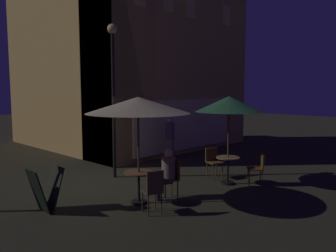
{
  "coord_description": "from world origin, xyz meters",
  "views": [
    {
      "loc": [
        -5.47,
        -7.98,
        2.71
      ],
      "look_at": [
        2.69,
        -0.15,
        1.49
      ],
      "focal_mm": 36.05,
      "sensor_mm": 36.0,
      "label": 1
    }
  ],
  "objects_px": {
    "patio_umbrella_1": "(229,104)",
    "cafe_chair_3": "(213,160)",
    "cafe_table_1": "(228,165)",
    "patron_seated_0": "(167,171)",
    "cafe_chair_1": "(154,188)",
    "cafe_chair_2": "(259,166)",
    "patron_standing_1": "(170,139)",
    "patio_umbrella_0": "(138,106)",
    "menu_sandwich_board": "(46,190)",
    "street_lamp_near_corner": "(113,78)",
    "cafe_table_0": "(139,181)",
    "cafe_chair_0": "(172,175)"
  },
  "relations": [
    {
      "from": "patio_umbrella_1",
      "to": "cafe_chair_0",
      "type": "distance_m",
      "value": 2.68
    },
    {
      "from": "street_lamp_near_corner",
      "to": "cafe_table_0",
      "type": "height_order",
      "value": "street_lamp_near_corner"
    },
    {
      "from": "cafe_table_1",
      "to": "cafe_table_0",
      "type": "bearing_deg",
      "value": 168.46
    },
    {
      "from": "menu_sandwich_board",
      "to": "cafe_chair_0",
      "type": "relative_size",
      "value": 0.97
    },
    {
      "from": "cafe_table_1",
      "to": "patron_seated_0",
      "type": "bearing_deg",
      "value": 171.62
    },
    {
      "from": "street_lamp_near_corner",
      "to": "patio_umbrella_0",
      "type": "distance_m",
      "value": 2.71
    },
    {
      "from": "cafe_table_0",
      "to": "cafe_chair_3",
      "type": "relative_size",
      "value": 0.85
    },
    {
      "from": "menu_sandwich_board",
      "to": "cafe_chair_1",
      "type": "distance_m",
      "value": 2.42
    },
    {
      "from": "patio_umbrella_1",
      "to": "cafe_chair_2",
      "type": "height_order",
      "value": "patio_umbrella_1"
    },
    {
      "from": "street_lamp_near_corner",
      "to": "cafe_chair_2",
      "type": "distance_m",
      "value": 5.0
    },
    {
      "from": "patron_standing_1",
      "to": "cafe_chair_3",
      "type": "bearing_deg",
      "value": -113.51
    },
    {
      "from": "cafe_chair_2",
      "to": "patron_standing_1",
      "type": "distance_m",
      "value": 4.02
    },
    {
      "from": "cafe_table_1",
      "to": "patron_seated_0",
      "type": "height_order",
      "value": "patron_seated_0"
    },
    {
      "from": "menu_sandwich_board",
      "to": "cafe_table_1",
      "type": "height_order",
      "value": "menu_sandwich_board"
    },
    {
      "from": "cafe_table_1",
      "to": "patron_standing_1",
      "type": "bearing_deg",
      "value": 72.51
    },
    {
      "from": "cafe_table_1",
      "to": "cafe_chair_1",
      "type": "distance_m",
      "value": 3.14
    },
    {
      "from": "cafe_chair_1",
      "to": "patron_seated_0",
      "type": "xyz_separation_m",
      "value": [
        0.94,
        0.51,
        0.12
      ]
    },
    {
      "from": "patio_umbrella_0",
      "to": "cafe_chair_3",
      "type": "distance_m",
      "value": 3.63
    },
    {
      "from": "patio_umbrella_1",
      "to": "cafe_chair_3",
      "type": "bearing_deg",
      "value": 68.62
    },
    {
      "from": "cafe_table_0",
      "to": "cafe_chair_0",
      "type": "distance_m",
      "value": 0.88
    },
    {
      "from": "menu_sandwich_board",
      "to": "patron_seated_0",
      "type": "distance_m",
      "value": 2.83
    },
    {
      "from": "patron_seated_0",
      "to": "patron_standing_1",
      "type": "height_order",
      "value": "patron_standing_1"
    },
    {
      "from": "street_lamp_near_corner",
      "to": "cafe_table_0",
      "type": "bearing_deg",
      "value": -114.58
    },
    {
      "from": "patio_umbrella_0",
      "to": "cafe_chair_1",
      "type": "bearing_deg",
      "value": -108.04
    },
    {
      "from": "patio_umbrella_0",
      "to": "patron_seated_0",
      "type": "bearing_deg",
      "value": -21.12
    },
    {
      "from": "cafe_table_0",
      "to": "cafe_chair_3",
      "type": "distance_m",
      "value": 3.17
    },
    {
      "from": "cafe_table_0",
      "to": "patio_umbrella_0",
      "type": "xyz_separation_m",
      "value": [
        -0.0,
        -0.0,
        1.8
      ]
    },
    {
      "from": "cafe_table_0",
      "to": "cafe_chair_3",
      "type": "xyz_separation_m",
      "value": [
        3.16,
        0.14,
        0.02
      ]
    },
    {
      "from": "cafe_chair_2",
      "to": "patron_standing_1",
      "type": "xyz_separation_m",
      "value": [
        0.52,
        3.97,
        0.29
      ]
    },
    {
      "from": "patio_umbrella_1",
      "to": "cafe_chair_0",
      "type": "xyz_separation_m",
      "value": [
        -2.06,
        0.27,
        -1.69
      ]
    },
    {
      "from": "patio_umbrella_0",
      "to": "cafe_chair_2",
      "type": "distance_m",
      "value": 4.04
    },
    {
      "from": "street_lamp_near_corner",
      "to": "menu_sandwich_board",
      "type": "relative_size",
      "value": 4.79
    },
    {
      "from": "menu_sandwich_board",
      "to": "street_lamp_near_corner",
      "type": "bearing_deg",
      "value": 25.79
    },
    {
      "from": "cafe_chair_3",
      "to": "patron_seated_0",
      "type": "distance_m",
      "value": 2.51
    },
    {
      "from": "cafe_table_1",
      "to": "patio_umbrella_1",
      "type": "relative_size",
      "value": 0.31
    },
    {
      "from": "cafe_chair_2",
      "to": "patron_seated_0",
      "type": "xyz_separation_m",
      "value": [
        -2.71,
        1.02,
        0.15
      ]
    },
    {
      "from": "menu_sandwich_board",
      "to": "cafe_table_1",
      "type": "relative_size",
      "value": 1.24
    },
    {
      "from": "cafe_table_0",
      "to": "patio_umbrella_1",
      "type": "relative_size",
      "value": 0.3
    },
    {
      "from": "menu_sandwich_board",
      "to": "cafe_table_0",
      "type": "distance_m",
      "value": 2.1
    },
    {
      "from": "cafe_table_1",
      "to": "cafe_chair_0",
      "type": "relative_size",
      "value": 0.79
    },
    {
      "from": "cafe_table_0",
      "to": "cafe_chair_3",
      "type": "height_order",
      "value": "cafe_chair_3"
    },
    {
      "from": "cafe_chair_1",
      "to": "cafe_chair_2",
      "type": "bearing_deg",
      "value": -79.92
    },
    {
      "from": "street_lamp_near_corner",
      "to": "patron_standing_1",
      "type": "distance_m",
      "value": 3.61
    },
    {
      "from": "patio_umbrella_1",
      "to": "cafe_chair_3",
      "type": "xyz_separation_m",
      "value": [
        0.28,
        0.72,
        -1.73
      ]
    },
    {
      "from": "cafe_chair_3",
      "to": "patron_seated_0",
      "type": "xyz_separation_m",
      "value": [
        -2.48,
        -0.4,
        0.14
      ]
    },
    {
      "from": "cafe_chair_0",
      "to": "street_lamp_near_corner",
      "type": "bearing_deg",
      "value": -74.47
    },
    {
      "from": "street_lamp_near_corner",
      "to": "cafe_table_0",
      "type": "distance_m",
      "value": 3.63
    },
    {
      "from": "cafe_table_0",
      "to": "cafe_chair_2",
      "type": "bearing_deg",
      "value": -20.67
    },
    {
      "from": "menu_sandwich_board",
      "to": "cafe_chair_2",
      "type": "distance_m",
      "value": 5.71
    },
    {
      "from": "cafe_table_0",
      "to": "patron_seated_0",
      "type": "relative_size",
      "value": 0.62
    }
  ]
}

